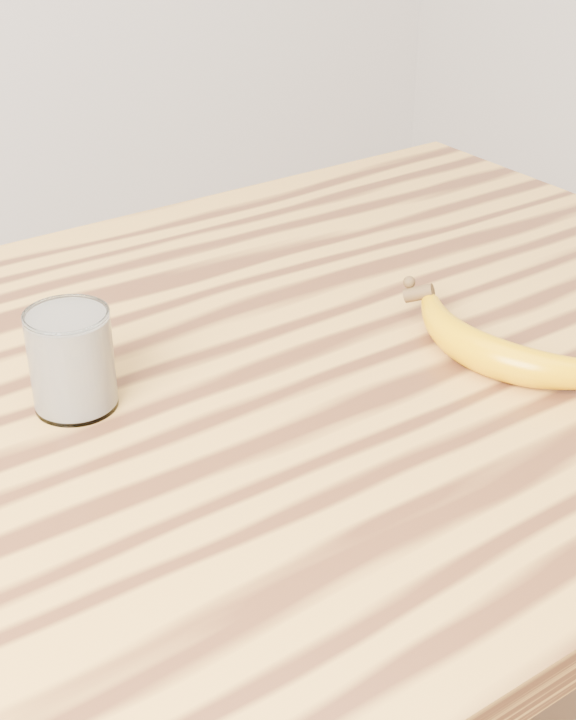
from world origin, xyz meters
TOP-DOWN VIEW (x-y plane):
  - table at (0.00, 0.00)m, footprint 1.20×0.80m
  - smoothie_glass at (-0.14, 0.03)m, footprint 0.07×0.07m
  - banana at (0.18, -0.13)m, footprint 0.18×0.32m

SIDE VIEW (x-z plane):
  - table at x=0.00m, z-range 0.32..1.22m
  - banana at x=0.18m, z-range 0.90..0.94m
  - smoothie_glass at x=-0.14m, z-range 0.90..0.99m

